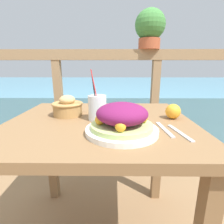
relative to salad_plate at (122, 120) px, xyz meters
The scene contains 10 objects.
patio_table 0.26m from the salad_plate, 120.78° to the left, with size 0.91×0.80×0.73m.
railing_fence 0.98m from the salad_plate, 95.89° to the left, with size 2.80×0.08×1.14m.
sea_backdrop 3.51m from the salad_plate, 91.66° to the left, with size 12.00×4.00×0.61m.
salad_plate is the anchor object (origin of this frame).
drink_glass 0.21m from the salad_plate, 122.75° to the left, with size 0.09×0.09×0.25m.
bread_basket 0.38m from the salad_plate, 137.89° to the left, with size 0.17×0.17×0.11m.
potted_plant 1.14m from the salad_plate, 74.12° to the left, with size 0.26×0.26×0.33m.
fork 0.19m from the salad_plate, 10.96° to the left, with size 0.03×0.18×0.00m.
knife 0.24m from the salad_plate, ahead, with size 0.05×0.18×0.00m.
orange_near_basket 0.34m from the salad_plate, 36.59° to the left, with size 0.08×0.08×0.08m.
Camera 1 is at (0.07, -0.83, 1.00)m, focal length 28.00 mm.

